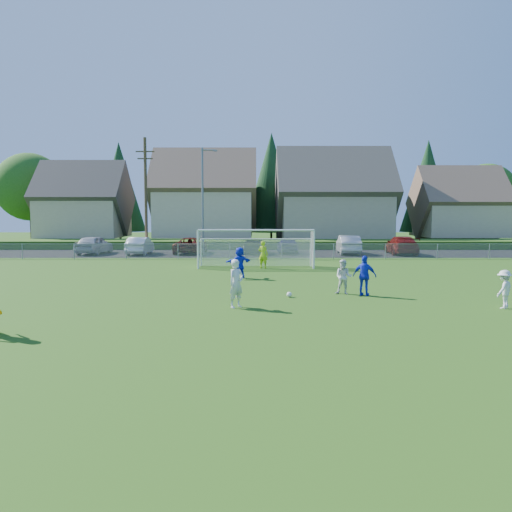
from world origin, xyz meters
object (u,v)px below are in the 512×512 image
(car_a, at_px, (94,245))
(car_c, at_px, (191,246))
(player_blue_b, at_px, (240,263))
(car_e, at_px, (288,245))
(player_white_c, at_px, (504,289))
(player_blue_a, at_px, (365,276))
(soccer_ball, at_px, (289,295))
(goalkeeper, at_px, (263,254))
(player_white_a, at_px, (236,284))
(car_b, at_px, (140,246))
(car_d, at_px, (254,246))
(soccer_goal, at_px, (256,242))
(car_f, at_px, (348,245))
(car_g, at_px, (401,245))
(player_white_b, at_px, (344,277))

(car_a, height_order, car_c, car_a)
(player_blue_b, distance_m, car_e, 17.69)
(player_white_c, relative_size, player_blue_a, 0.83)
(soccer_ball, distance_m, goalkeeper, 11.26)
(player_white_a, xyz_separation_m, car_b, (-9.24, 24.60, -0.15))
(car_d, bearing_deg, soccer_goal, 94.50)
(goalkeeper, relative_size, car_a, 0.37)
(car_f, bearing_deg, soccer_ball, 77.08)
(player_white_a, distance_m, car_d, 25.56)
(soccer_goal, bearing_deg, car_d, 90.61)
(soccer_ball, height_order, goalkeeper, goalkeeper)
(soccer_ball, bearing_deg, car_c, 106.96)
(player_white_c, bearing_deg, player_white_a, -42.05)
(player_blue_a, bearing_deg, player_white_c, 176.09)
(soccer_ball, height_order, soccer_goal, soccer_goal)
(soccer_ball, bearing_deg, player_blue_b, 109.98)
(player_white_a, xyz_separation_m, car_a, (-13.30, 24.95, -0.08))
(soccer_goal, bearing_deg, player_white_c, -57.71)
(car_g, height_order, soccer_goal, soccer_goal)
(car_b, bearing_deg, player_white_a, 110.49)
(player_blue_a, xyz_separation_m, car_b, (-14.55, 21.91, -0.11))
(player_white_b, height_order, soccer_goal, soccer_goal)
(car_g, bearing_deg, car_e, -2.61)
(soccer_ball, distance_m, car_b, 25.02)
(player_blue_a, relative_size, car_d, 0.36)
(player_blue_a, relative_size, car_a, 0.36)
(player_white_a, xyz_separation_m, car_g, (13.25, 24.58, -0.11))
(player_white_c, relative_size, car_a, 0.30)
(soccer_goal, bearing_deg, player_blue_a, -68.20)
(car_e, distance_m, car_g, 9.80)
(player_blue_b, bearing_deg, player_white_a, 56.57)
(player_white_a, distance_m, car_a, 28.28)
(car_b, bearing_deg, player_white_b, 122.42)
(player_white_b, bearing_deg, car_a, 149.52)
(player_blue_a, bearing_deg, car_f, -70.04)
(car_c, height_order, car_e, car_e)
(goalkeeper, height_order, car_a, goalkeeper)
(player_white_c, xyz_separation_m, car_g, (3.47, 24.76, 0.07))
(soccer_ball, xyz_separation_m, goalkeeper, (-0.92, 11.19, 0.77))
(car_a, bearing_deg, player_white_b, 134.81)
(player_blue_a, distance_m, car_a, 29.02)
(player_white_c, relative_size, goalkeeper, 0.80)
(player_blue_a, bearing_deg, goalkeeper, -40.37)
(car_a, bearing_deg, goalkeeper, 147.39)
(player_blue_a, bearing_deg, soccer_goal, -39.45)
(car_e, bearing_deg, car_b, 5.33)
(player_blue_b, relative_size, car_a, 0.35)
(soccer_ball, bearing_deg, player_white_a, -132.48)
(car_b, height_order, car_e, car_b)
(player_white_b, xyz_separation_m, car_e, (-0.96, 22.77, -0.02))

